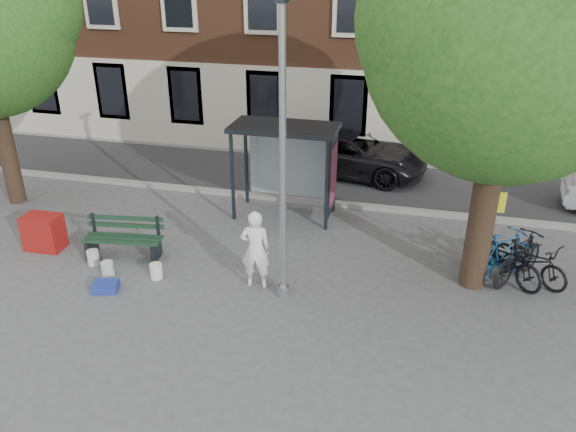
# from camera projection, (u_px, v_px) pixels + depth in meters

# --- Properties ---
(ground) EXTENTS (90.00, 90.00, 0.00)m
(ground) POSITION_uv_depth(u_px,v_px,m) (283.00, 295.00, 12.23)
(ground) COLOR #4C4C4F
(ground) RESTS_ON ground
(road) EXTENTS (40.00, 4.00, 0.01)m
(road) POSITION_uv_depth(u_px,v_px,m) (337.00, 180.00, 18.37)
(road) COLOR #28282B
(road) RESTS_ON ground
(curb_near) EXTENTS (40.00, 0.25, 0.12)m
(curb_near) POSITION_uv_depth(u_px,v_px,m) (326.00, 203.00, 16.59)
(curb_near) COLOR gray
(curb_near) RESTS_ON ground
(curb_far) EXTENTS (40.00, 0.25, 0.12)m
(curb_far) POSITION_uv_depth(u_px,v_px,m) (346.00, 159.00, 20.10)
(curb_far) COLOR gray
(curb_far) RESTS_ON ground
(lamppost) EXTENTS (0.28, 0.35, 6.11)m
(lamppost) POSITION_uv_depth(u_px,v_px,m) (283.00, 176.00, 11.04)
(lamppost) COLOR #9EA0A3
(lamppost) RESTS_ON ground
(tree_right) EXTENTS (5.76, 5.60, 8.20)m
(tree_right) POSITION_uv_depth(u_px,v_px,m) (515.00, 23.00, 10.16)
(tree_right) COLOR black
(tree_right) RESTS_ON ground
(bus_shelter) EXTENTS (2.85, 1.45, 2.62)m
(bus_shelter) POSITION_uv_depth(u_px,v_px,m) (299.00, 151.00, 15.14)
(bus_shelter) COLOR #1E2328
(bus_shelter) RESTS_ON ground
(painter) EXTENTS (0.72, 0.52, 1.83)m
(painter) POSITION_uv_depth(u_px,v_px,m) (256.00, 249.00, 12.21)
(painter) COLOR white
(painter) RESTS_ON ground
(bench) EXTENTS (1.96, 0.88, 0.97)m
(bench) POSITION_uv_depth(u_px,v_px,m) (124.00, 240.00, 13.61)
(bench) COLOR #1E2328
(bench) RESTS_ON ground
(bike_a) EXTENTS (1.85, 1.75, 0.99)m
(bike_a) POSITION_uv_depth(u_px,v_px,m) (530.00, 260.00, 12.64)
(bike_a) COLOR black
(bike_a) RESTS_ON ground
(bike_b) EXTENTS (1.79, 1.73, 1.17)m
(bike_b) POSITION_uv_depth(u_px,v_px,m) (502.00, 255.00, 12.65)
(bike_b) COLOR #1A5893
(bike_b) RESTS_ON ground
(bike_c) EXTENTS (1.90, 1.97, 1.07)m
(bike_c) POSITION_uv_depth(u_px,v_px,m) (506.00, 258.00, 12.65)
(bike_c) COLOR black
(bike_c) RESTS_ON ground
(bike_d) EXTENTS (1.57, 1.88, 1.16)m
(bike_d) POSITION_uv_depth(u_px,v_px,m) (519.00, 257.00, 12.57)
(bike_d) COLOR black
(bike_d) RESTS_ON ground
(car_dark) EXTENTS (5.31, 2.95, 1.40)m
(car_dark) POSITION_uv_depth(u_px,v_px,m) (350.00, 154.00, 18.63)
(car_dark) COLOR black
(car_dark) RESTS_ON ground
(red_stand) EXTENTS (0.92, 0.63, 0.90)m
(red_stand) POSITION_uv_depth(u_px,v_px,m) (44.00, 232.00, 13.98)
(red_stand) COLOR maroon
(red_stand) RESTS_ON ground
(blue_crate) EXTENTS (0.64, 0.53, 0.20)m
(blue_crate) POSITION_uv_depth(u_px,v_px,m) (106.00, 287.00, 12.37)
(blue_crate) COLOR navy
(blue_crate) RESTS_ON ground
(bucket_a) EXTENTS (0.33, 0.33, 0.36)m
(bucket_a) POSITION_uv_depth(u_px,v_px,m) (93.00, 257.00, 13.38)
(bucket_a) COLOR silver
(bucket_a) RESTS_ON ground
(bucket_b) EXTENTS (0.35, 0.35, 0.36)m
(bucket_b) POSITION_uv_depth(u_px,v_px,m) (108.00, 269.00, 12.89)
(bucket_b) COLOR silver
(bucket_b) RESTS_ON ground
(bucket_c) EXTENTS (0.29, 0.29, 0.36)m
(bucket_c) POSITION_uv_depth(u_px,v_px,m) (156.00, 271.00, 12.81)
(bucket_c) COLOR white
(bucket_c) RESTS_ON ground
(notice_sign) EXTENTS (0.36, 0.09, 2.10)m
(notice_sign) POSITION_uv_depth(u_px,v_px,m) (495.00, 215.00, 12.30)
(notice_sign) COLOR #9EA0A3
(notice_sign) RESTS_ON ground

